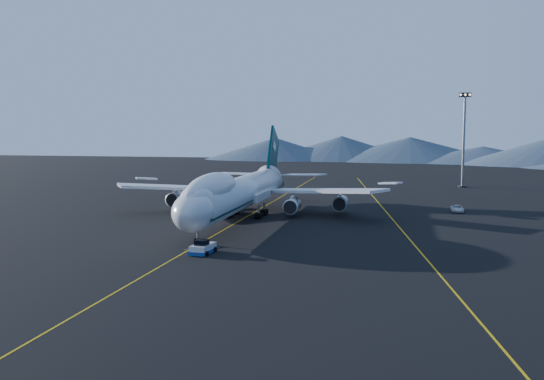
% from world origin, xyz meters
% --- Properties ---
extents(ground, '(500.00, 500.00, 0.00)m').
position_xyz_m(ground, '(0.00, 0.00, 0.00)').
color(ground, black).
rests_on(ground, ground).
extents(taxiway_line_main, '(0.25, 220.00, 0.01)m').
position_xyz_m(taxiway_line_main, '(0.00, 0.00, 0.01)').
color(taxiway_line_main, '#CAA10B').
rests_on(taxiway_line_main, ground).
extents(taxiway_line_side, '(28.08, 198.09, 0.01)m').
position_xyz_m(taxiway_line_side, '(30.00, 10.00, 0.01)').
color(taxiway_line_side, '#CAA10B').
rests_on(taxiway_line_side, ground).
extents(boeing_747, '(59.62, 72.43, 19.37)m').
position_xyz_m(boeing_747, '(0.00, 0.03, 5.81)').
color(boeing_747, silver).
rests_on(boeing_747, ground).
extents(pushback_tug, '(3.27, 5.29, 2.22)m').
position_xyz_m(pushback_tug, '(3.00, -32.74, 0.70)').
color(pushback_tug, silver).
rests_on(pushback_tug, ground).
extents(service_van, '(2.68, 5.59, 1.54)m').
position_xyz_m(service_van, '(44.24, 21.85, 0.77)').
color(service_van, silver).
rests_on(service_van, ground).
extents(floodlight_mast, '(3.66, 2.75, 29.65)m').
position_xyz_m(floodlight_mast, '(50.95, 81.52, 15.03)').
color(floodlight_mast, black).
rests_on(floodlight_mast, ground).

